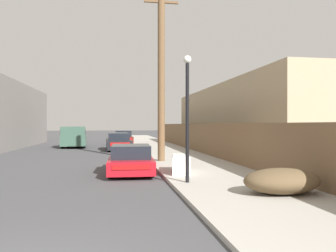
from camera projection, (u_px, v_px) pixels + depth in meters
sidewalk_curb at (160, 148)px, 27.83m from camera, size 4.20×63.00×0.12m
discarded_fridge at (181, 164)px, 12.98m from camera, size 0.98×1.83×0.71m
parked_sports_car_red at (131, 160)px, 13.65m from camera, size 1.95×4.29×1.19m
car_parked_mid at (118, 142)px, 25.98m from camera, size 2.00×4.79×1.37m
car_parked_far at (123, 138)px, 33.11m from camera, size 1.89×4.73×1.43m
pickup_truck at (74, 137)px, 29.13m from camera, size 2.47×5.58×1.85m
utility_pole at (161, 71)px, 17.17m from camera, size 1.80×0.37×9.28m
street_lamp at (187, 108)px, 10.77m from camera, size 0.26×0.26×4.18m
brush_pile at (282, 181)px, 9.00m from camera, size 2.16×1.40×0.71m
wooden_fence at (205, 139)px, 21.41m from camera, size 0.08×35.79×1.97m
building_right_house at (246, 118)px, 27.13m from camera, size 6.00×23.60×5.14m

